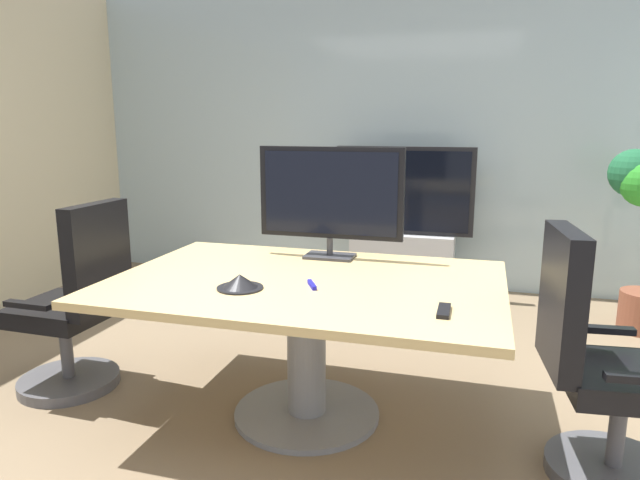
{
  "coord_description": "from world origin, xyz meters",
  "views": [
    {
      "loc": [
        0.9,
        -2.42,
        1.52
      ],
      "look_at": [
        0.07,
        0.43,
        0.89
      ],
      "focal_mm": 31.76,
      "sensor_mm": 36.0,
      "label": 1
    }
  ],
  "objects_px": {
    "conference_table": "(306,312)",
    "tv_monitor": "(330,196)",
    "office_chair_right": "(598,378)",
    "wall_display_unit": "(403,245)",
    "office_chair_left": "(77,313)",
    "conference_phone": "(240,282)",
    "remote_control": "(444,311)"
  },
  "relations": [
    {
      "from": "office_chair_right",
      "to": "remote_control",
      "type": "bearing_deg",
      "value": 100.2
    },
    {
      "from": "conference_table",
      "to": "conference_phone",
      "type": "height_order",
      "value": "conference_phone"
    },
    {
      "from": "tv_monitor",
      "to": "remote_control",
      "type": "xyz_separation_m",
      "value": [
        0.71,
        -0.82,
        -0.35
      ]
    },
    {
      "from": "conference_phone",
      "to": "remote_control",
      "type": "bearing_deg",
      "value": -5.18
    },
    {
      "from": "conference_table",
      "to": "office_chair_left",
      "type": "height_order",
      "value": "office_chair_left"
    },
    {
      "from": "wall_display_unit",
      "to": "conference_phone",
      "type": "bearing_deg",
      "value": -99.19
    },
    {
      "from": "office_chair_left",
      "to": "office_chair_right",
      "type": "height_order",
      "value": "same"
    },
    {
      "from": "tv_monitor",
      "to": "wall_display_unit",
      "type": "distance_m",
      "value": 1.96
    },
    {
      "from": "office_chair_left",
      "to": "remote_control",
      "type": "relative_size",
      "value": 6.41
    },
    {
      "from": "conference_phone",
      "to": "tv_monitor",
      "type": "bearing_deg",
      "value": 71.56
    },
    {
      "from": "tv_monitor",
      "to": "conference_phone",
      "type": "xyz_separation_m",
      "value": [
        -0.24,
        -0.73,
        -0.33
      ]
    },
    {
      "from": "tv_monitor",
      "to": "office_chair_left",
      "type": "bearing_deg",
      "value": -157.54
    },
    {
      "from": "office_chair_left",
      "to": "conference_phone",
      "type": "height_order",
      "value": "office_chair_left"
    },
    {
      "from": "wall_display_unit",
      "to": "remote_control",
      "type": "xyz_separation_m",
      "value": [
        0.53,
        -2.66,
        0.31
      ]
    },
    {
      "from": "conference_table",
      "to": "remote_control",
      "type": "height_order",
      "value": "remote_control"
    },
    {
      "from": "wall_display_unit",
      "to": "remote_control",
      "type": "height_order",
      "value": "wall_display_unit"
    },
    {
      "from": "office_chair_left",
      "to": "conference_table",
      "type": "bearing_deg",
      "value": 93.85
    },
    {
      "from": "conference_table",
      "to": "remote_control",
      "type": "distance_m",
      "value": 0.8
    },
    {
      "from": "office_chair_left",
      "to": "conference_phone",
      "type": "xyz_separation_m",
      "value": [
        1.09,
        -0.18,
        0.32
      ]
    },
    {
      "from": "office_chair_right",
      "to": "wall_display_unit",
      "type": "xyz_separation_m",
      "value": [
        -1.18,
        2.47,
        -0.01
      ]
    },
    {
      "from": "remote_control",
      "to": "conference_phone",
      "type": "bearing_deg",
      "value": 174.51
    },
    {
      "from": "conference_table",
      "to": "remote_control",
      "type": "bearing_deg",
      "value": -25.3
    },
    {
      "from": "conference_table",
      "to": "tv_monitor",
      "type": "distance_m",
      "value": 0.72
    },
    {
      "from": "office_chair_right",
      "to": "conference_phone",
      "type": "relative_size",
      "value": 4.95
    },
    {
      "from": "office_chair_right",
      "to": "tv_monitor",
      "type": "relative_size",
      "value": 1.3
    },
    {
      "from": "office_chair_right",
      "to": "wall_display_unit",
      "type": "bearing_deg",
      "value": 19.52
    },
    {
      "from": "conference_table",
      "to": "wall_display_unit",
      "type": "relative_size",
      "value": 1.47
    },
    {
      "from": "tv_monitor",
      "to": "remote_control",
      "type": "bearing_deg",
      "value": -49.14
    },
    {
      "from": "conference_table",
      "to": "wall_display_unit",
      "type": "xyz_separation_m",
      "value": [
        0.17,
        2.33,
        -0.13
      ]
    },
    {
      "from": "tv_monitor",
      "to": "office_chair_right",
      "type": "bearing_deg",
      "value": -25.1
    },
    {
      "from": "conference_table",
      "to": "tv_monitor",
      "type": "bearing_deg",
      "value": 90.8
    },
    {
      "from": "office_chair_left",
      "to": "conference_phone",
      "type": "relative_size",
      "value": 4.95
    }
  ]
}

